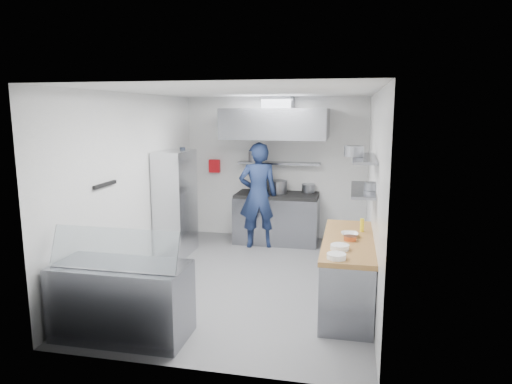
% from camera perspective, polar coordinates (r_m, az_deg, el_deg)
% --- Properties ---
extents(floor, '(5.00, 5.00, 0.00)m').
position_cam_1_polar(floor, '(7.07, -1.01, -10.87)').
color(floor, '#4F4F51').
rests_on(floor, ground).
extents(ceiling, '(5.00, 5.00, 0.00)m').
position_cam_1_polar(ceiling, '(6.60, -1.09, 12.43)').
color(ceiling, silver).
rests_on(ceiling, wall_back).
extents(wall_back, '(3.60, 2.80, 0.02)m').
position_cam_1_polar(wall_back, '(9.13, 2.45, 2.99)').
color(wall_back, white).
rests_on(wall_back, floor).
extents(wall_front, '(3.60, 2.80, 0.02)m').
position_cam_1_polar(wall_front, '(4.35, -8.43, -5.13)').
color(wall_front, white).
rests_on(wall_front, floor).
extents(wall_left, '(2.80, 5.00, 0.02)m').
position_cam_1_polar(wall_left, '(7.31, -14.95, 0.85)').
color(wall_left, white).
rests_on(wall_left, floor).
extents(wall_right, '(2.80, 5.00, 0.02)m').
position_cam_1_polar(wall_right, '(6.54, 14.51, -0.19)').
color(wall_right, white).
rests_on(wall_right, floor).
extents(gas_range, '(1.60, 0.80, 0.90)m').
position_cam_1_polar(gas_range, '(8.89, 2.62, -3.42)').
color(gas_range, gray).
rests_on(gas_range, floor).
extents(cooktop, '(1.57, 0.78, 0.06)m').
position_cam_1_polar(cooktop, '(8.79, 2.64, -0.38)').
color(cooktop, black).
rests_on(cooktop, gas_range).
extents(stock_pot_left, '(0.31, 0.31, 0.20)m').
position_cam_1_polar(stock_pot_left, '(9.12, 0.42, 0.85)').
color(stock_pot_left, slate).
rests_on(stock_pot_left, cooktop).
extents(stock_pot_mid, '(0.37, 0.37, 0.24)m').
position_cam_1_polar(stock_pot_mid, '(8.84, 2.72, 0.66)').
color(stock_pot_mid, slate).
rests_on(stock_pot_mid, cooktop).
extents(stock_pot_right, '(0.26, 0.26, 0.16)m').
position_cam_1_polar(stock_pot_right, '(8.98, 6.56, 0.49)').
color(stock_pot_right, slate).
rests_on(stock_pot_right, cooktop).
extents(over_range_shelf, '(1.60, 0.30, 0.04)m').
position_cam_1_polar(over_range_shelf, '(8.94, 2.92, 3.61)').
color(over_range_shelf, gray).
rests_on(over_range_shelf, wall_back).
extents(shelf_pot_a, '(0.24, 0.24, 0.18)m').
position_cam_1_polar(shelf_pot_a, '(9.16, -0.20, 4.48)').
color(shelf_pot_a, slate).
rests_on(shelf_pot_a, over_range_shelf).
extents(extractor_hood, '(1.90, 1.15, 0.55)m').
position_cam_1_polar(extractor_hood, '(8.47, 2.53, 8.55)').
color(extractor_hood, gray).
rests_on(extractor_hood, wall_back).
extents(hood_duct, '(0.55, 0.55, 0.24)m').
position_cam_1_polar(hood_duct, '(8.69, 2.79, 11.09)').
color(hood_duct, slate).
rests_on(hood_duct, extractor_hood).
extents(red_firebox, '(0.22, 0.10, 0.26)m').
position_cam_1_polar(red_firebox, '(9.35, -5.20, 3.26)').
color(red_firebox, red).
rests_on(red_firebox, wall_back).
extents(chef, '(0.82, 0.64, 1.97)m').
position_cam_1_polar(chef, '(8.46, 0.28, -0.42)').
color(chef, '#182548').
rests_on(chef, floor).
extents(wire_rack, '(0.50, 0.90, 1.85)m').
position_cam_1_polar(wire_rack, '(8.16, -10.01, -1.39)').
color(wire_rack, silver).
rests_on(wire_rack, floor).
extents(rack_bin_a, '(0.15, 0.19, 0.17)m').
position_cam_1_polar(rack_bin_a, '(8.13, -10.14, -2.33)').
color(rack_bin_a, white).
rests_on(rack_bin_a, wire_rack).
extents(rack_bin_b, '(0.15, 0.19, 0.17)m').
position_cam_1_polar(rack_bin_b, '(8.35, -9.39, 1.50)').
color(rack_bin_b, yellow).
rests_on(rack_bin_b, wire_rack).
extents(rack_jar, '(0.10, 0.10, 0.18)m').
position_cam_1_polar(rack_jar, '(8.28, -9.16, 4.92)').
color(rack_jar, black).
rests_on(rack_jar, wire_rack).
extents(knife_strip, '(0.04, 0.55, 0.05)m').
position_cam_1_polar(knife_strip, '(6.49, -18.36, 0.88)').
color(knife_strip, black).
rests_on(knife_strip, wall_left).
extents(prep_counter_base, '(0.62, 2.00, 0.84)m').
position_cam_1_polar(prep_counter_base, '(6.21, 11.35, -10.01)').
color(prep_counter_base, gray).
rests_on(prep_counter_base, floor).
extents(prep_counter_top, '(0.65, 2.04, 0.06)m').
position_cam_1_polar(prep_counter_top, '(6.07, 11.49, -6.01)').
color(prep_counter_top, olive).
rests_on(prep_counter_top, prep_counter_base).
extents(plate_stack_a, '(0.22, 0.22, 0.06)m').
position_cam_1_polar(plate_stack_a, '(5.23, 10.02, -7.90)').
color(plate_stack_a, white).
rests_on(plate_stack_a, prep_counter_top).
extents(plate_stack_b, '(0.22, 0.22, 0.06)m').
position_cam_1_polar(plate_stack_b, '(5.58, 10.43, -6.78)').
color(plate_stack_b, white).
rests_on(plate_stack_b, prep_counter_top).
extents(copper_pan, '(0.16, 0.16, 0.06)m').
position_cam_1_polar(copper_pan, '(5.97, 11.68, -5.68)').
color(copper_pan, '#BF5F36').
rests_on(copper_pan, prep_counter_top).
extents(squeeze_bottle, '(0.06, 0.06, 0.18)m').
position_cam_1_polar(squeeze_bottle, '(6.43, 13.11, -4.06)').
color(squeeze_bottle, yellow).
rests_on(squeeze_bottle, prep_counter_top).
extents(mixing_bowl, '(0.24, 0.24, 0.05)m').
position_cam_1_polar(mixing_bowl, '(6.15, 11.62, -5.24)').
color(mixing_bowl, white).
rests_on(mixing_bowl, prep_counter_top).
extents(wall_shelf_lower, '(0.30, 1.30, 0.04)m').
position_cam_1_polar(wall_shelf_lower, '(6.22, 13.20, 0.28)').
color(wall_shelf_lower, gray).
rests_on(wall_shelf_lower, wall_right).
extents(wall_shelf_upper, '(0.30, 1.30, 0.04)m').
position_cam_1_polar(wall_shelf_upper, '(6.17, 13.35, 4.13)').
color(wall_shelf_upper, gray).
rests_on(wall_shelf_upper, wall_right).
extents(shelf_pot_c, '(0.21, 0.21, 0.10)m').
position_cam_1_polar(shelf_pot_c, '(6.09, 14.38, 0.69)').
color(shelf_pot_c, slate).
rests_on(shelf_pot_c, wall_shelf_lower).
extents(shelf_pot_d, '(0.26, 0.26, 0.14)m').
position_cam_1_polar(shelf_pot_d, '(6.17, 12.14, 5.02)').
color(shelf_pot_d, slate).
rests_on(shelf_pot_d, wall_shelf_upper).
extents(display_case, '(1.50, 0.70, 0.85)m').
position_cam_1_polar(display_case, '(5.50, -16.38, -12.88)').
color(display_case, gray).
rests_on(display_case, floor).
extents(display_glass, '(1.47, 0.19, 0.42)m').
position_cam_1_polar(display_glass, '(5.19, -17.36, -6.78)').
color(display_glass, silver).
rests_on(display_glass, display_case).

